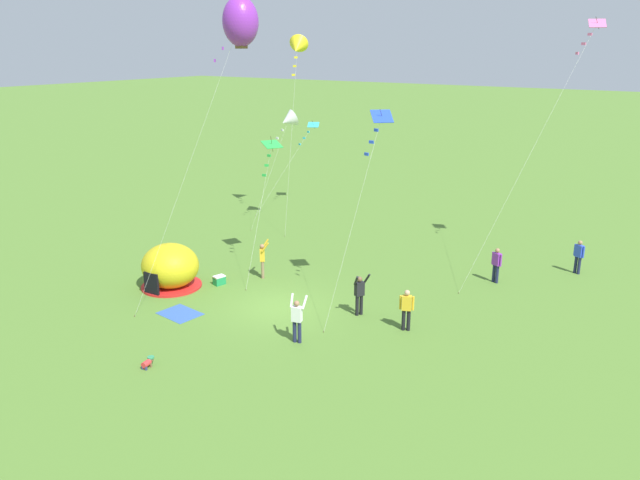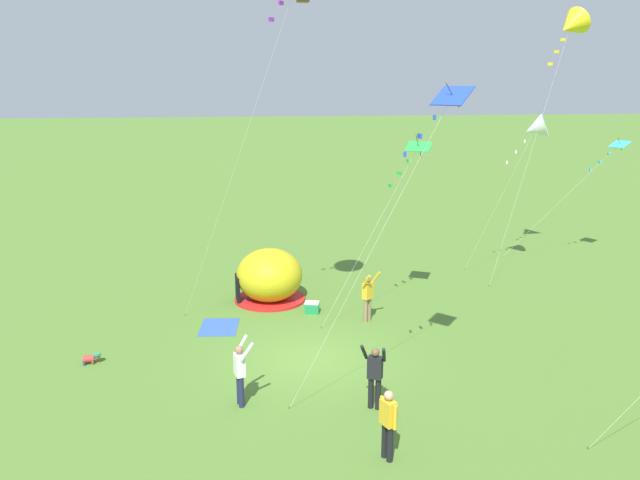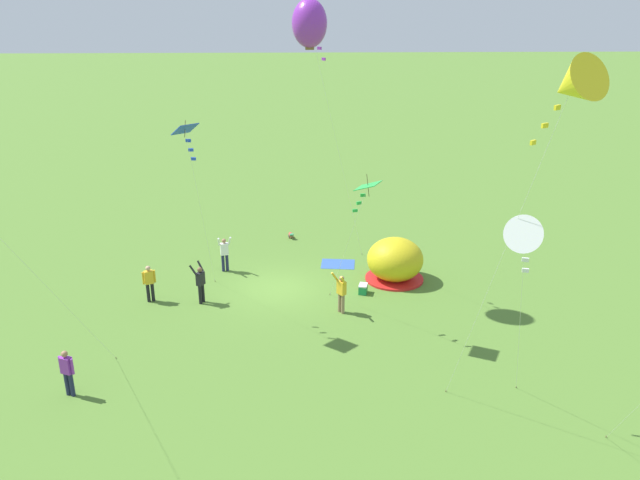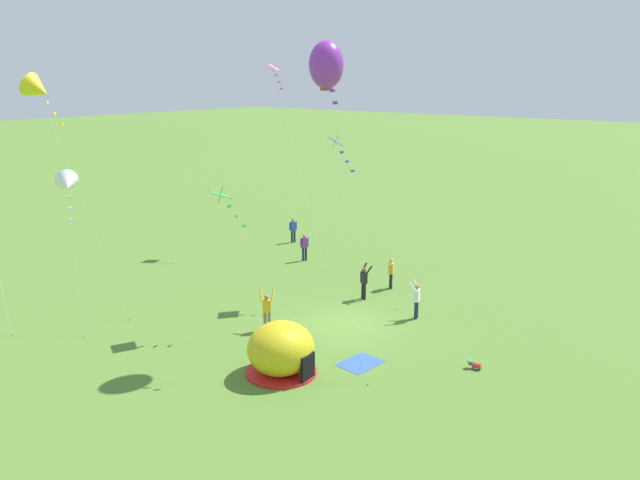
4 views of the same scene
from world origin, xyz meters
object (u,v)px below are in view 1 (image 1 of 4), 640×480
at_px(person_with_toddler, 263,258).
at_px(kite_purple, 240,22).
at_px(kite_white, 288,121).
at_px(kite_green, 271,150).
at_px(person_strolling, 579,255).
at_px(person_arms_raised, 297,318).
at_px(toddler_crawling, 148,362).
at_px(person_far_back, 407,308).
at_px(kite_blue, 379,125).
at_px(person_flying_kite, 360,293).
at_px(kite_cyan, 310,129).
at_px(person_watching_sky, 496,263).
at_px(cooler_box, 219,280).
at_px(popup_tent, 170,267).
at_px(kite_yellow, 297,47).
at_px(kite_pink, 591,35).

relative_size(person_with_toddler, kite_purple, 0.15).
distance_m(kite_white, kite_green, 7.45).
bearing_deg(person_strolling, person_arms_raised, -117.42).
bearing_deg(toddler_crawling, person_far_back, 51.19).
xyz_separation_m(toddler_crawling, kite_blue, (3.80, 9.60, 7.63)).
distance_m(person_flying_kite, kite_purple, 11.90).
height_order(toddler_crawling, kite_blue, kite_blue).
distance_m(kite_blue, kite_purple, 6.80).
distance_m(person_with_toddler, kite_cyan, 15.07).
bearing_deg(kite_white, person_strolling, 3.29).
xyz_separation_m(person_far_back, kite_cyan, (-14.61, 14.46, 4.42)).
distance_m(toddler_crawling, kite_blue, 12.84).
relative_size(person_far_back, kite_white, 0.24).
bearing_deg(person_arms_raised, person_watching_sky, 67.96).
height_order(person_flying_kite, kite_cyan, kite_cyan).
relative_size(person_with_toddler, person_watching_sky, 1.10).
relative_size(person_arms_raised, person_watching_sky, 1.10).
height_order(cooler_box, kite_white, kite_white).
xyz_separation_m(popup_tent, kite_yellow, (-1.79, 12.81, 9.75)).
relative_size(person_watching_sky, kite_white, 0.24).
relative_size(popup_tent, cooler_box, 4.64).
bearing_deg(person_watching_sky, kite_pink, 62.06).
xyz_separation_m(person_with_toddler, kite_cyan, (-6.16, 13.03, 4.39)).
bearing_deg(person_strolling, person_with_toddler, -144.06).
relative_size(person_far_back, person_watching_sky, 1.00).
distance_m(kite_yellow, kite_purple, 13.29).
xyz_separation_m(kite_white, kite_purple, (5.66, -10.62, 5.22)).
height_order(cooler_box, person_strolling, person_strolling).
xyz_separation_m(person_strolling, kite_yellow, (-17.25, 0.29, 9.78)).
bearing_deg(kite_white, kite_pink, 5.49).
xyz_separation_m(toddler_crawling, kite_cyan, (-8.35, 22.24, 5.21)).
bearing_deg(toddler_crawling, kite_white, 110.83).
bearing_deg(kite_pink, person_strolling, -34.69).
bearing_deg(kite_white, person_watching_sky, -9.99).
relative_size(toddler_crawling, kite_pink, 0.05).
distance_m(cooler_box, toddler_crawling, 8.05).
relative_size(person_with_toddler, kite_pink, 0.16).
xyz_separation_m(person_far_back, person_arms_raised, (-2.99, -3.27, 0.03)).
height_order(person_strolling, kite_blue, kite_blue).
distance_m(popup_tent, person_far_back, 11.43).
relative_size(kite_green, kite_purple, 0.52).
distance_m(person_with_toddler, person_far_back, 8.56).
distance_m(toddler_crawling, kite_white, 19.66).
relative_size(person_arms_raised, kite_pink, 0.16).
height_order(person_flying_kite, person_watching_sky, person_flying_kite).
xyz_separation_m(person_with_toddler, kite_blue, (5.99, 0.39, 6.81)).
relative_size(kite_cyan, kite_green, 0.90).
distance_m(person_with_toddler, kite_blue, 9.08).
xyz_separation_m(person_strolling, kite_green, (-13.37, -7.42, 5.02)).
relative_size(kite_cyan, kite_white, 0.83).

